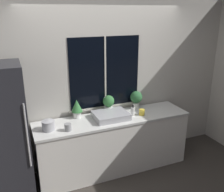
{
  "coord_description": "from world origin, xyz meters",
  "views": [
    {
      "loc": [
        -1.36,
        -2.9,
        2.41
      ],
      "look_at": [
        -0.02,
        0.29,
        1.23
      ],
      "focal_mm": 40.0,
      "sensor_mm": 36.0,
      "label": 1
    }
  ],
  "objects_px": {
    "soap_bottle": "(133,111)",
    "mug_grey": "(68,127)",
    "potted_plant_center": "(109,103)",
    "sink": "(111,115)",
    "potted_plant_right": "(136,98)",
    "kettle": "(48,125)",
    "mug_yellow": "(142,112)",
    "potted_plant_left": "(77,108)"
  },
  "relations": [
    {
      "from": "potted_plant_center",
      "to": "potted_plant_right",
      "type": "height_order",
      "value": "potted_plant_right"
    },
    {
      "from": "potted_plant_left",
      "to": "soap_bottle",
      "type": "relative_size",
      "value": 1.67
    },
    {
      "from": "potted_plant_right",
      "to": "mug_yellow",
      "type": "bearing_deg",
      "value": -100.53
    },
    {
      "from": "potted_plant_right",
      "to": "kettle",
      "type": "xyz_separation_m",
      "value": [
        -1.48,
        -0.26,
        -0.1
      ]
    },
    {
      "from": "potted_plant_center",
      "to": "kettle",
      "type": "relative_size",
      "value": 1.65
    },
    {
      "from": "potted_plant_center",
      "to": "potted_plant_right",
      "type": "bearing_deg",
      "value": 0.0
    },
    {
      "from": "potted_plant_center",
      "to": "mug_grey",
      "type": "height_order",
      "value": "potted_plant_center"
    },
    {
      "from": "potted_plant_right",
      "to": "kettle",
      "type": "height_order",
      "value": "potted_plant_right"
    },
    {
      "from": "sink",
      "to": "potted_plant_center",
      "type": "bearing_deg",
      "value": 76.08
    },
    {
      "from": "soap_bottle",
      "to": "mug_grey",
      "type": "relative_size",
      "value": 1.71
    },
    {
      "from": "kettle",
      "to": "sink",
      "type": "bearing_deg",
      "value": 2.37
    },
    {
      "from": "soap_bottle",
      "to": "kettle",
      "type": "relative_size",
      "value": 0.99
    },
    {
      "from": "potted_plant_center",
      "to": "sink",
      "type": "bearing_deg",
      "value": -103.92
    },
    {
      "from": "potted_plant_right",
      "to": "soap_bottle",
      "type": "height_order",
      "value": "potted_plant_right"
    },
    {
      "from": "potted_plant_center",
      "to": "kettle",
      "type": "height_order",
      "value": "potted_plant_center"
    },
    {
      "from": "potted_plant_right",
      "to": "kettle",
      "type": "relative_size",
      "value": 1.69
    },
    {
      "from": "potted_plant_center",
      "to": "mug_yellow",
      "type": "distance_m",
      "value": 0.54
    },
    {
      "from": "sink",
      "to": "soap_bottle",
      "type": "bearing_deg",
      "value": -5.48
    },
    {
      "from": "potted_plant_center",
      "to": "soap_bottle",
      "type": "xyz_separation_m",
      "value": [
        0.3,
        -0.26,
        -0.09
      ]
    },
    {
      "from": "soap_bottle",
      "to": "mug_yellow",
      "type": "relative_size",
      "value": 1.84
    },
    {
      "from": "mug_grey",
      "to": "potted_plant_center",
      "type": "bearing_deg",
      "value": 27.0
    },
    {
      "from": "kettle",
      "to": "potted_plant_center",
      "type": "bearing_deg",
      "value": 14.87
    },
    {
      "from": "potted_plant_right",
      "to": "mug_grey",
      "type": "bearing_deg",
      "value": -162.93
    },
    {
      "from": "potted_plant_right",
      "to": "soap_bottle",
      "type": "xyz_separation_m",
      "value": [
        -0.19,
        -0.26,
        -0.11
      ]
    },
    {
      "from": "sink",
      "to": "mug_grey",
      "type": "height_order",
      "value": "sink"
    },
    {
      "from": "potted_plant_center",
      "to": "mug_grey",
      "type": "relative_size",
      "value": 2.85
    },
    {
      "from": "soap_bottle",
      "to": "sink",
      "type": "bearing_deg",
      "value": 174.52
    },
    {
      "from": "mug_yellow",
      "to": "kettle",
      "type": "relative_size",
      "value": 0.54
    },
    {
      "from": "potted_plant_right",
      "to": "mug_grey",
      "type": "xyz_separation_m",
      "value": [
        -1.24,
        -0.38,
        -0.13
      ]
    },
    {
      "from": "mug_yellow",
      "to": "potted_plant_right",
      "type": "bearing_deg",
      "value": 79.47
    },
    {
      "from": "sink",
      "to": "potted_plant_center",
      "type": "relative_size",
      "value": 1.79
    },
    {
      "from": "mug_yellow",
      "to": "mug_grey",
      "type": "bearing_deg",
      "value": -175.96
    },
    {
      "from": "potted_plant_left",
      "to": "kettle",
      "type": "xyz_separation_m",
      "value": [
        -0.47,
        -0.26,
        -0.09
      ]
    },
    {
      "from": "potted_plant_center",
      "to": "mug_yellow",
      "type": "bearing_deg",
      "value": -34.16
    },
    {
      "from": "mug_yellow",
      "to": "potted_plant_center",
      "type": "bearing_deg",
      "value": 145.84
    },
    {
      "from": "potted_plant_center",
      "to": "mug_grey",
      "type": "xyz_separation_m",
      "value": [
        -0.75,
        -0.38,
        -0.11
      ]
    },
    {
      "from": "potted_plant_left",
      "to": "mug_grey",
      "type": "xyz_separation_m",
      "value": [
        -0.23,
        -0.38,
        -0.11
      ]
    },
    {
      "from": "mug_grey",
      "to": "potted_plant_right",
      "type": "bearing_deg",
      "value": 17.07
    },
    {
      "from": "potted_plant_right",
      "to": "soap_bottle",
      "type": "distance_m",
      "value": 0.34
    },
    {
      "from": "potted_plant_center",
      "to": "mug_grey",
      "type": "bearing_deg",
      "value": -153.0
    },
    {
      "from": "potted_plant_left",
      "to": "potted_plant_center",
      "type": "xyz_separation_m",
      "value": [
        0.51,
        0.0,
        -0.0
      ]
    },
    {
      "from": "potted_plant_left",
      "to": "mug_yellow",
      "type": "height_order",
      "value": "potted_plant_left"
    }
  ]
}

